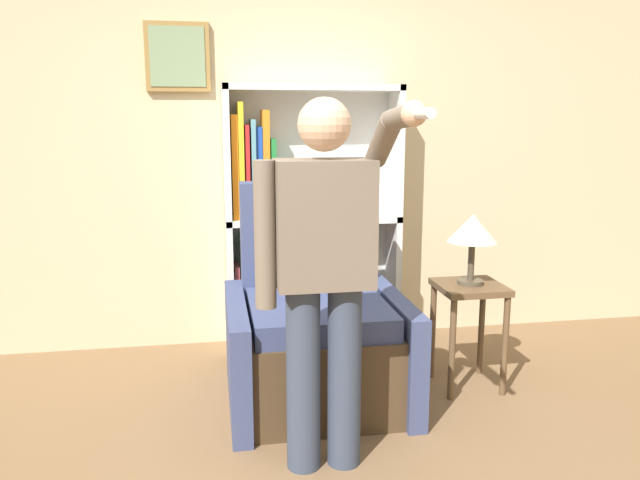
{
  "coord_description": "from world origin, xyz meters",
  "views": [
    {
      "loc": [
        -0.49,
        -2.21,
        1.55
      ],
      "look_at": [
        0.01,
        0.65,
        0.98
      ],
      "focal_mm": 35.0,
      "sensor_mm": 36.0,
      "label": 1
    }
  ],
  "objects_px": {
    "bookcase": "(291,225)",
    "side_table": "(469,307)",
    "table_lamp": "(473,231)",
    "armchair": "(315,333)",
    "person_standing": "(324,265)"
  },
  "relations": [
    {
      "from": "person_standing",
      "to": "table_lamp",
      "type": "xyz_separation_m",
      "value": [
        0.97,
        0.7,
        -0.01
      ]
    },
    {
      "from": "armchair",
      "to": "table_lamp",
      "type": "height_order",
      "value": "armchair"
    },
    {
      "from": "person_standing",
      "to": "armchair",
      "type": "bearing_deg",
      "value": 83.83
    },
    {
      "from": "side_table",
      "to": "person_standing",
      "type": "bearing_deg",
      "value": -144.19
    },
    {
      "from": "table_lamp",
      "to": "side_table",
      "type": "bearing_deg",
      "value": 0.0
    },
    {
      "from": "side_table",
      "to": "table_lamp",
      "type": "relative_size",
      "value": 1.53
    },
    {
      "from": "table_lamp",
      "to": "armchair",
      "type": "bearing_deg",
      "value": 178.47
    },
    {
      "from": "armchair",
      "to": "person_standing",
      "type": "relative_size",
      "value": 0.72
    },
    {
      "from": "side_table",
      "to": "table_lamp",
      "type": "distance_m",
      "value": 0.44
    },
    {
      "from": "side_table",
      "to": "armchair",
      "type": "bearing_deg",
      "value": 178.47
    },
    {
      "from": "bookcase",
      "to": "table_lamp",
      "type": "height_order",
      "value": "bookcase"
    },
    {
      "from": "person_standing",
      "to": "table_lamp",
      "type": "bearing_deg",
      "value": 35.81
    },
    {
      "from": "armchair",
      "to": "side_table",
      "type": "bearing_deg",
      "value": -1.53
    },
    {
      "from": "bookcase",
      "to": "side_table",
      "type": "relative_size",
      "value": 2.85
    },
    {
      "from": "side_table",
      "to": "table_lamp",
      "type": "xyz_separation_m",
      "value": [
        -0.0,
        0.0,
        0.44
      ]
    }
  ]
}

